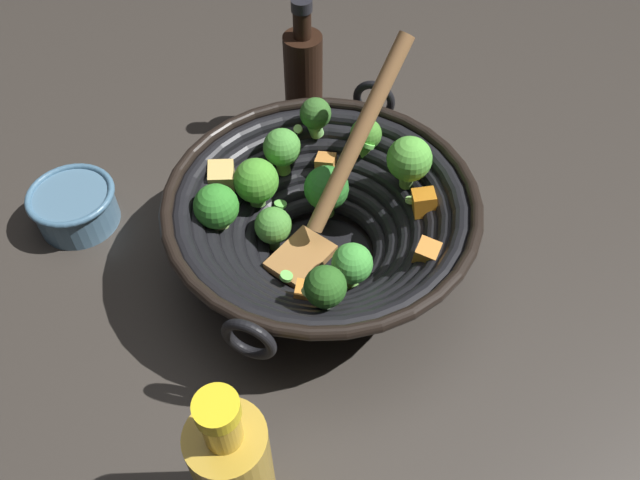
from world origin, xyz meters
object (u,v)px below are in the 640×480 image
object	(u,v)px
soy_sauce_bottle	(303,80)
prep_bowl	(75,206)
wok	(321,218)
cooking_oil_bottle	(234,471)

from	to	relation	value
soy_sauce_bottle	prep_bowl	world-z (taller)	soy_sauce_bottle
soy_sauce_bottle	wok	bearing A→B (deg)	144.07
cooking_oil_bottle	prep_bowl	xyz separation A→B (m)	(0.41, -0.05, -0.06)
cooking_oil_bottle	prep_bowl	distance (m)	0.42
cooking_oil_bottle	prep_bowl	size ratio (longest dim) A/B	1.95
prep_bowl	wok	bearing A→B (deg)	-142.74
wok	soy_sauce_bottle	size ratio (longest dim) A/B	1.83
soy_sauce_bottle	prep_bowl	bearing A→B (deg)	81.96
wok	cooking_oil_bottle	size ratio (longest dim) A/B	1.74
wok	prep_bowl	xyz separation A→B (m)	(0.24, 0.18, -0.05)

